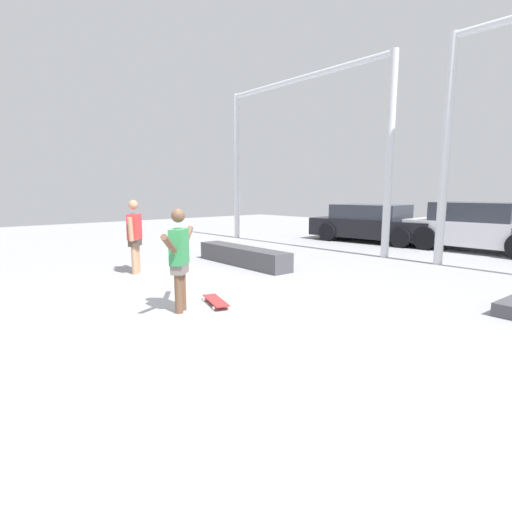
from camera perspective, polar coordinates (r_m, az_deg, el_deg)
ground_plane at (r=5.81m, az=-10.83°, el=-8.03°), size 36.00×36.00×0.00m
skateboarder at (r=5.71m, az=-10.90°, el=0.03°), size 0.94×1.02×1.47m
skateboard at (r=6.13m, az=-5.78°, el=-6.37°), size 0.79×0.45×0.08m
grind_box at (r=9.38m, az=-1.92°, el=0.01°), size 2.89×0.66×0.42m
canopy_support_left at (r=12.84m, az=6.23°, el=16.08°), size 6.35×0.20×5.15m
parked_car_black at (r=14.40m, az=16.42°, el=4.46°), size 4.38×2.30×1.27m
parked_car_white at (r=13.19m, az=29.33°, el=3.54°), size 3.97×1.99×1.41m
bystander at (r=8.70m, az=-16.95°, el=3.01°), size 0.64×0.55×1.54m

